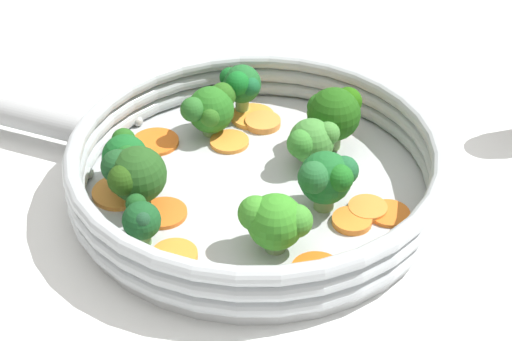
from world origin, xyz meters
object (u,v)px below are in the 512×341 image
broccoli_floret_3 (241,84)px  broccoli_floret_6 (275,221)px  carrot_slice_5 (368,209)px  broccoli_floret_5 (125,156)px  skillet (256,191)px  broccoli_floret_0 (327,178)px  broccoli_floret_8 (313,141)px  broccoli_floret_7 (338,114)px  broccoli_floret_1 (133,175)px  mushroom_piece_0 (301,141)px  broccoli_floret_4 (139,217)px  carrot_slice_7 (263,122)px  carrot_slice_1 (352,221)px  carrot_slice_4 (163,213)px  carrot_slice_8 (389,214)px  carrot_slice_11 (317,272)px  carrot_slice_3 (253,117)px  carrot_slice_2 (120,192)px  carrot_slice_9 (174,255)px  broccoli_floret_2 (211,109)px  carrot_slice_6 (229,142)px  carrot_slice_0 (155,142)px  carrot_slice_10 (328,127)px

broccoli_floret_3 → broccoli_floret_6: 0.18m
carrot_slice_5 → broccoli_floret_5: 0.19m
skillet → broccoli_floret_0: broccoli_floret_0 is taller
skillet → broccoli_floret_8: size_ratio=5.99×
broccoli_floret_7 → broccoli_floret_8: bearing=98.9°
broccoli_floret_1 → mushroom_piece_0: bearing=-97.7°
broccoli_floret_4 → carrot_slice_7: bearing=-70.6°
carrot_slice_7 → broccoli_floret_7: 0.08m
skillet → broccoli_floret_1: broccoli_floret_1 is taller
carrot_slice_1 → carrot_slice_4: bearing=46.1°
carrot_slice_8 → carrot_slice_11: bearing=98.0°
carrot_slice_4 → carrot_slice_7: size_ratio=1.16×
broccoli_floret_3 → broccoli_floret_7: (-0.09, -0.03, 0.00)m
carrot_slice_3 → carrot_slice_7: carrot_slice_7 is taller
carrot_slice_1 → carrot_slice_2: (0.14, 0.11, -0.00)m
carrot_slice_7 → broccoli_floret_0: (-0.12, 0.04, 0.03)m
carrot_slice_5 → broccoli_floret_8: size_ratio=0.64×
carrot_slice_8 → broccoli_floret_6: (0.03, 0.09, 0.02)m
carrot_slice_5 → carrot_slice_9: 0.15m
carrot_slice_1 → broccoli_floret_5: bearing=34.2°
carrot_slice_3 → broccoli_floret_2: size_ratio=0.77×
carrot_slice_1 → broccoli_floret_6: broccoli_floret_6 is taller
broccoli_floret_7 → carrot_slice_7: bearing=21.3°
carrot_slice_5 → broccoli_floret_3: size_ratio=0.63×
carrot_slice_9 → broccoli_floret_0: broccoli_floret_0 is taller
carrot_slice_6 → broccoli_floret_3: bearing=-51.4°
carrot_slice_1 → mushroom_piece_0: bearing=-21.3°
skillet → carrot_slice_1: bearing=-162.7°
carrot_slice_0 → carrot_slice_2: same height
carrot_slice_10 → broccoli_floret_6: broccoli_floret_6 is taller
mushroom_piece_0 → broccoli_floret_6: bearing=129.6°
carrot_slice_1 → carrot_slice_7: (0.14, -0.04, 0.00)m
broccoli_floret_4 → mushroom_piece_0: broccoli_floret_4 is taller
carrot_slice_1 → carrot_slice_2: bearing=38.8°
carrot_slice_5 → broccoli_floret_5: bearing=39.4°
carrot_slice_2 → carrot_slice_7: size_ratio=1.40×
carrot_slice_0 → carrot_slice_2: (-0.04, 0.06, 0.00)m
broccoli_floret_2 → broccoli_floret_1: bearing=112.1°
carrot_slice_5 → mushroom_piece_0: bearing=-11.5°
carrot_slice_1 → carrot_slice_7: same height
carrot_slice_5 → carrot_slice_10: bearing=-28.8°
carrot_slice_6 → broccoli_floret_2: broccoli_floret_2 is taller
broccoli_floret_6 → carrot_slice_3: bearing=-34.4°
carrot_slice_8 → broccoli_floret_7: broccoli_floret_7 is taller
carrot_slice_1 → broccoli_floret_5: 0.18m
carrot_slice_10 → carrot_slice_11: (-0.13, 0.13, 0.00)m
mushroom_piece_0 → broccoli_floret_1: bearing=82.3°
carrot_slice_6 → carrot_slice_9: (-0.09, 0.12, 0.00)m
carrot_slice_10 → broccoli_floret_1: 0.19m
carrot_slice_4 → broccoli_floret_1: (0.02, 0.01, 0.03)m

